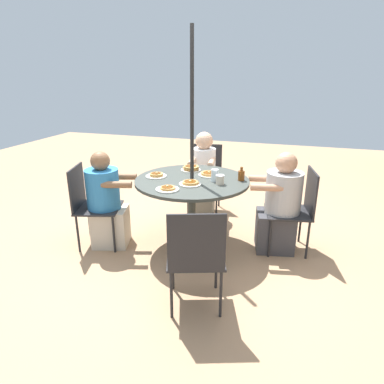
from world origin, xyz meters
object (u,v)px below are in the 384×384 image
Objects in this scene: syrup_bottle at (241,175)px; pancake_plate_e at (156,175)px; patio_chair_east at (90,201)px; pancake_plate_c at (209,174)px; drinking_glass_a at (215,175)px; pancake_plate_d at (168,189)px; patio_table at (192,188)px; diner_west at (279,207)px; diner_east at (107,204)px; patio_chair_north at (205,174)px; patio_chair_west at (297,206)px; pancake_plate_b at (190,183)px; coffee_cup at (220,180)px; diner_north at (203,176)px; patio_chair_south at (196,254)px; pancake_plate_a at (191,168)px.

pancake_plate_e is at bearing -80.72° from syrup_bottle.
patio_chair_east is 6.24× the size of syrup_bottle.
pancake_plate_c is 1.00× the size of pancake_plate_e.
pancake_plate_d is at bearing -42.10° from drinking_glass_a.
pancake_plate_e is (0.03, -0.39, 0.11)m from patio_table.
diner_west is 0.77m from drinking_glass_a.
diner_east is at bearing -66.26° from pancake_plate_c.
patio_chair_north is at bearing 167.92° from pancake_plate_e.
syrup_bottle reaches higher than patio_chair_north.
patio_chair_north is at bearing -146.26° from syrup_bottle.
patio_chair_west is (0.87, 1.23, 0.00)m from patio_chair_north.
drinking_glass_a is (-0.03, 0.63, 0.05)m from pancake_plate_e.
patio_table is 0.21m from pancake_plate_b.
pancake_plate_d is 0.54m from drinking_glass_a.
patio_chair_north is 0.84× the size of diner_east.
patio_chair_east reaches higher than patio_table.
coffee_cup is (0.29, -0.77, 0.30)m from patio_chair_west.
diner_north is 11.61× the size of coffee_cup.
diner_north reaches higher than patio_chair_east.
patio_table is 1.35× the size of patio_chair_south.
patio_chair_west is 1.23m from pancake_plate_a.
pancake_plate_c is (-1.23, -0.23, 0.27)m from patio_chair_south.
diner_west reaches higher than patio_chair_south.
drinking_glass_a is at bearing 77.38° from patio_chair_south.
patio_chair_east is at bearing 44.79° from diner_north.
patio_chair_east is 2.02m from diner_west.
patio_chair_north and patio_chair_south have the same top height.
diner_west is 0.72m from coffee_cup.
syrup_bottle is at bearing 87.74° from diner_west.
coffee_cup reaches higher than patio_table.
patio_chair_north is 0.81× the size of diner_north.
patio_chair_north is at bearing -171.99° from patio_table.
diner_west reaches higher than patio_table.
pancake_plate_c is (-0.36, 0.10, 0.00)m from pancake_plate_b.
patio_chair_south is 0.83× the size of diner_west.
diner_east is 1.01m from pancake_plate_a.
patio_table is 1.35× the size of patio_chair_west.
pancake_plate_c is 0.32m from coffee_cup.
patio_table is at bearing 90.00° from patio_chair_north.
diner_north is 4.91× the size of pancake_plate_a.
diner_east is 4.70× the size of pancake_plate_d.
diner_west reaches higher than diner_east.
pancake_plate_e is at bearing 107.48° from patio_chair_south.
pancake_plate_a is 0.44m from pancake_plate_e.
diner_east is (1.17, -0.76, -0.04)m from diner_north.
diner_north reaches higher than patio_chair_north.
pancake_plate_c is 0.37m from syrup_bottle.
patio_chair_south is 7.04× the size of drinking_glass_a.
patio_chair_south is 1.28m from pancake_plate_c.
patio_chair_south is at bearing 95.49° from patio_chair_north.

